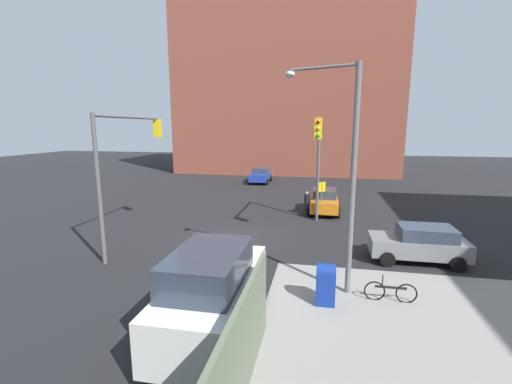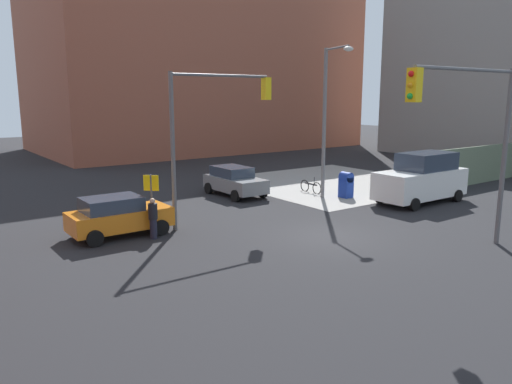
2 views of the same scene
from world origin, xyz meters
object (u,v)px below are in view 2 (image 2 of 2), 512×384
object	(u,v)px
van_white_delivery	(422,178)
coupe_orange	(118,216)
smokestack	(337,61)
coupe_gray	(234,181)
bicycle_at_crosswalk	(109,222)
street_lamp_corner	(328,112)
traffic_signal_se_corner	(473,122)
traffic_signal_nw_corner	(213,118)
pedestrian_crossing	(153,218)
mailbox_blue	(346,184)
bicycle_leaning_on_fence	(311,187)

from	to	relation	value
van_white_delivery	coupe_orange	bearing A→B (deg)	168.25
smokestack	coupe_gray	world-z (taller)	smokestack
van_white_delivery	bicycle_at_crosswalk	xyz separation A→B (m)	(-15.29, 4.20, -0.93)
street_lamp_corner	coupe_orange	world-z (taller)	street_lamp_corner
traffic_signal_se_corner	coupe_orange	xyz separation A→B (m)	(-8.99, 9.47, -3.82)
coupe_orange	bicycle_at_crosswalk	xyz separation A→B (m)	(-0.03, 1.03, -0.50)
traffic_signal_nw_corner	coupe_gray	distance (m)	7.24
traffic_signal_nw_corner	coupe_orange	xyz separation A→B (m)	(-4.21, 0.47, -3.77)
street_lamp_corner	van_white_delivery	world-z (taller)	street_lamp_corner
coupe_gray	pedestrian_crossing	distance (m)	9.07
bicycle_at_crosswalk	coupe_orange	bearing A→B (deg)	-88.19
smokestack	traffic_signal_se_corner	distance (m)	44.72
coupe_orange	mailbox_blue	bearing A→B (deg)	0.11
street_lamp_corner	bicycle_at_crosswalk	distance (m)	12.68
smokestack	pedestrian_crossing	distance (m)	45.40
coupe_orange	pedestrian_crossing	xyz separation A→B (m)	(0.97, -1.17, -0.00)
bicycle_at_crosswalk	pedestrian_crossing	bearing A→B (deg)	-65.48
street_lamp_corner	pedestrian_crossing	xyz separation A→B (m)	(-10.89, -1.65, -3.86)
coupe_orange	bicycle_at_crosswalk	bearing A→B (deg)	91.81
traffic_signal_nw_corner	coupe_gray	xyz separation A→B (m)	(4.11, 4.61, -3.77)
smokestack	traffic_signal_se_corner	bearing A→B (deg)	-129.09
smokestack	street_lamp_corner	xyz separation A→B (m)	(-25.16, -24.55, -4.85)
coupe_gray	bicycle_leaning_on_fence	distance (m)	4.50
coupe_gray	traffic_signal_se_corner	bearing A→B (deg)	-87.20
traffic_signal_nw_corner	mailbox_blue	bearing A→B (deg)	3.27
traffic_signal_nw_corner	traffic_signal_se_corner	distance (m)	10.19
pedestrian_crossing	bicycle_leaning_on_fence	size ratio (longest dim) A/B	0.93
pedestrian_crossing	bicycle_leaning_on_fence	world-z (taller)	pedestrian_crossing
smokestack	street_lamp_corner	distance (m)	35.49
pedestrian_crossing	coupe_gray	bearing A→B (deg)	-11.18
bicycle_at_crosswalk	smokestack	bearing A→B (deg)	32.93
pedestrian_crossing	bicycle_at_crosswalk	size ratio (longest dim) A/B	0.93
pedestrian_crossing	bicycle_at_crosswalk	bearing A→B (deg)	67.49
coupe_gray	bicycle_at_crosswalk	distance (m)	8.93
mailbox_blue	van_white_delivery	bearing A→B (deg)	-54.44
smokestack	coupe_gray	distance (m)	36.54
coupe_orange	pedestrian_crossing	bearing A→B (deg)	-50.43
coupe_orange	bicycle_at_crosswalk	size ratio (longest dim) A/B	2.26
street_lamp_corner	coupe_orange	bearing A→B (deg)	-177.72
street_lamp_corner	coupe_gray	distance (m)	6.39
traffic_signal_nw_corner	coupe_gray	size ratio (longest dim) A/B	1.60
traffic_signal_se_corner	coupe_orange	world-z (taller)	traffic_signal_se_corner
traffic_signal_se_corner	mailbox_blue	distance (m)	11.01
mailbox_blue	pedestrian_crossing	size ratio (longest dim) A/B	0.88
van_white_delivery	coupe_gray	bearing A→B (deg)	133.48
traffic_signal_se_corner	bicycle_at_crosswalk	xyz separation A→B (m)	(-9.02, 10.50, -4.31)
coupe_orange	coupe_gray	xyz separation A→B (m)	(8.32, 4.14, 0.00)
traffic_signal_se_corner	bicycle_leaning_on_fence	size ratio (longest dim) A/B	3.71
mailbox_blue	coupe_gray	world-z (taller)	coupe_gray
street_lamp_corner	van_white_delivery	xyz separation A→B (m)	(3.40, -3.65, -3.42)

